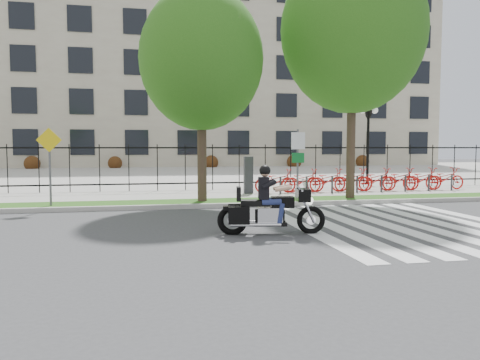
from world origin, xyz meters
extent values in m
plane|color=#39393C|center=(0.00, 0.00, 0.00)|extent=(120.00, 120.00, 0.00)
cube|color=#A3A09A|center=(0.00, 4.10, 0.07)|extent=(60.00, 0.20, 0.15)
cube|color=#1B4912|center=(0.00, 4.95, 0.07)|extent=(60.00, 1.50, 0.15)
cube|color=#AEACA2|center=(0.00, 7.45, 0.07)|extent=(60.00, 3.50, 0.15)
cube|color=#AEACA2|center=(0.00, 25.00, 0.05)|extent=(80.00, 34.00, 0.10)
cube|color=#A59A85|center=(0.00, 45.00, 10.00)|extent=(60.00, 20.00, 20.00)
cylinder|color=black|center=(10.00, 12.00, 2.00)|extent=(0.14, 0.14, 4.00)
cylinder|color=black|center=(10.00, 12.00, 3.90)|extent=(0.06, 0.70, 0.70)
sphere|color=white|center=(9.65, 12.00, 4.00)|extent=(0.36, 0.36, 0.36)
sphere|color=white|center=(10.35, 12.00, 4.00)|extent=(0.36, 0.36, 0.36)
cylinder|color=#3C2E20|center=(0.23, 4.95, 1.96)|extent=(0.32, 0.32, 3.62)
ellipsoid|color=#246016|center=(0.23, 4.95, 5.04)|extent=(4.25, 4.25, 4.89)
cylinder|color=#3C2E20|center=(5.77, 4.95, 2.43)|extent=(0.32, 0.32, 4.55)
ellipsoid|color=#246016|center=(5.77, 4.95, 6.28)|extent=(5.25, 5.25, 6.04)
cube|color=#2D2D33|center=(2.38, 7.20, 0.90)|extent=(0.35, 0.25, 1.50)
imported|color=red|center=(3.58, 7.20, 0.64)|extent=(1.87, 0.65, 0.98)
cylinder|color=#2D2D33|center=(3.58, 6.70, 0.50)|extent=(0.08, 0.08, 0.70)
imported|color=red|center=(4.68, 7.20, 0.64)|extent=(1.87, 0.65, 0.98)
cylinder|color=#2D2D33|center=(4.68, 6.70, 0.50)|extent=(0.08, 0.08, 0.70)
imported|color=red|center=(5.78, 7.20, 0.64)|extent=(1.87, 0.65, 0.98)
cylinder|color=#2D2D33|center=(5.78, 6.70, 0.50)|extent=(0.08, 0.08, 0.70)
imported|color=red|center=(6.88, 7.20, 0.64)|extent=(1.87, 0.65, 0.98)
cylinder|color=#2D2D33|center=(6.88, 6.70, 0.50)|extent=(0.08, 0.08, 0.70)
imported|color=red|center=(7.98, 7.20, 0.64)|extent=(1.87, 0.65, 0.98)
cylinder|color=#2D2D33|center=(7.98, 6.70, 0.50)|extent=(0.08, 0.08, 0.70)
imported|color=red|center=(9.08, 7.20, 0.64)|extent=(1.87, 0.65, 0.98)
cylinder|color=#2D2D33|center=(9.08, 6.70, 0.50)|extent=(0.08, 0.08, 0.70)
imported|color=red|center=(10.18, 7.20, 0.64)|extent=(1.87, 0.65, 0.98)
cylinder|color=#2D2D33|center=(10.18, 6.70, 0.50)|extent=(0.08, 0.08, 0.70)
imported|color=red|center=(11.28, 7.20, 0.64)|extent=(1.87, 0.65, 0.98)
cylinder|color=#2D2D33|center=(11.28, 6.70, 0.50)|extent=(0.08, 0.08, 0.70)
cylinder|color=#59595B|center=(3.59, 4.60, 1.40)|extent=(0.07, 0.07, 2.50)
cube|color=white|center=(3.59, 4.56, 2.25)|extent=(0.50, 0.03, 0.60)
cube|color=#0C6626|center=(3.59, 4.56, 1.65)|extent=(0.45, 0.03, 0.35)
cylinder|color=#59595B|center=(-4.70, 4.60, 1.35)|extent=(0.07, 0.07, 2.40)
cube|color=yellow|center=(-4.70, 4.56, 2.25)|extent=(0.78, 0.03, 0.78)
torus|color=black|center=(2.06, -0.99, 0.33)|extent=(0.68, 0.23, 0.66)
torus|color=black|center=(0.26, -0.68, 0.33)|extent=(0.72, 0.26, 0.70)
cube|color=black|center=(1.87, -0.95, 0.92)|extent=(0.37, 0.57, 0.29)
cube|color=#26262B|center=(1.94, -0.97, 1.14)|extent=(0.22, 0.50, 0.29)
cube|color=silver|center=(1.11, -0.83, 0.43)|extent=(0.62, 0.42, 0.39)
cube|color=black|center=(1.40, -0.87, 0.75)|extent=(0.58, 0.41, 0.25)
cube|color=black|center=(0.78, -0.77, 0.73)|extent=(0.72, 0.45, 0.13)
cube|color=black|center=(0.40, -0.71, 0.94)|extent=(0.15, 0.34, 0.33)
cube|color=black|center=(0.35, -0.99, 0.48)|extent=(0.50, 0.23, 0.39)
cube|color=black|center=(0.45, -0.42, 0.48)|extent=(0.50, 0.23, 0.39)
cube|color=black|center=(0.97, -0.80, 1.08)|extent=(0.29, 0.42, 0.50)
sphere|color=tan|center=(1.00, -0.81, 1.45)|extent=(0.22, 0.22, 0.22)
sphere|color=black|center=(1.00, -0.81, 1.48)|extent=(0.26, 0.26, 0.26)
camera|label=1|loc=(-1.70, -11.23, 2.02)|focal=35.00mm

